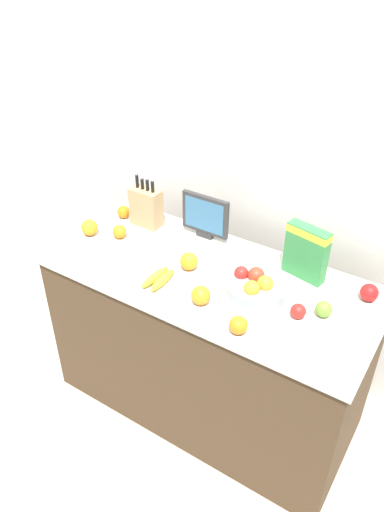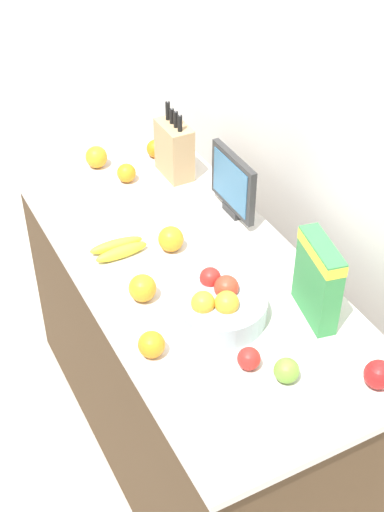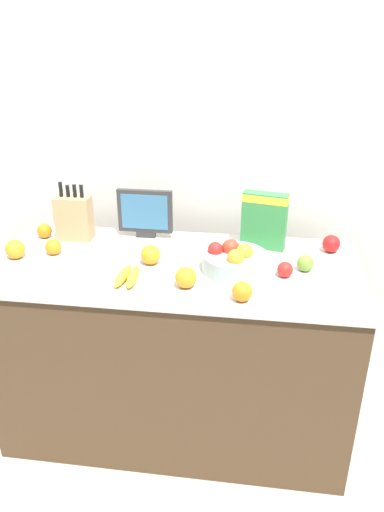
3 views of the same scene
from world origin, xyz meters
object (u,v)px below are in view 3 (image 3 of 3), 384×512
(fruit_bowl, at_px, (234,260))
(orange_by_cereal, at_px, (44,231))
(cereal_box, at_px, (264,218))
(apple_rightmost, at_px, (331,244))
(orange_front_center, at_px, (242,292))
(orange_mid_left, at_px, (15,249))
(small_monitor, at_px, (145,212))
(orange_mid_right, at_px, (151,255))
(apple_front, at_px, (285,270))
(orange_front_left, at_px, (53,247))
(apple_middle, at_px, (305,263))
(knife_block, at_px, (74,217))
(banana_bunch, at_px, (128,276))
(orange_near_bowl, at_px, (186,277))

(fruit_bowl, relative_size, orange_by_cereal, 3.87)
(cereal_box, bearing_deg, apple_rightmost, 9.97)
(orange_front_center, xyz_separation_m, orange_mid_left, (-1.05, 0.24, 0.00))
(orange_by_cereal, bearing_deg, small_monitor, 8.56)
(orange_by_cereal, bearing_deg, fruit_bowl, -13.55)
(small_monitor, height_order, orange_mid_right, small_monitor)
(apple_front, bearing_deg, orange_front_left, 175.73)
(orange_front_left, bearing_deg, apple_rightmost, 9.04)
(small_monitor, height_order, orange_mid_left, small_monitor)
(apple_middle, bearing_deg, fruit_bowl, -172.30)
(apple_rightmost, xyz_separation_m, apple_middle, (-0.13, -0.22, -0.00))
(orange_front_center, bearing_deg, apple_middle, 48.37)
(knife_block, relative_size, orange_by_cereal, 4.42)
(apple_rightmost, distance_m, orange_mid_left, 1.47)
(fruit_bowl, bearing_deg, apple_middle, 7.70)
(knife_block, bearing_deg, orange_front_left, -101.66)
(cereal_box, distance_m, orange_mid_right, 0.57)
(cereal_box, height_order, apple_rightmost, cereal_box)
(banana_bunch, distance_m, orange_front_left, 0.46)
(banana_bunch, bearing_deg, orange_front_left, 153.39)
(apple_rightmost, relative_size, orange_mid_left, 0.94)
(cereal_box, height_order, orange_front_left, cereal_box)
(apple_rightmost, bearing_deg, cereal_box, 178.48)
(cereal_box, distance_m, orange_front_left, 1.00)
(small_monitor, xyz_separation_m, orange_front_left, (-0.38, -0.26, -0.09))
(apple_rightmost, bearing_deg, banana_bunch, -154.94)
(orange_front_left, bearing_deg, orange_near_bowl, -19.08)
(knife_block, distance_m, orange_front_center, 0.99)
(apple_middle, bearing_deg, cereal_box, 129.77)
(cereal_box, bearing_deg, apple_front, -60.13)
(cereal_box, height_order, orange_front_center, cereal_box)
(banana_bunch, relative_size, orange_near_bowl, 2.17)
(orange_front_center, bearing_deg, banana_bunch, 168.36)
(orange_mid_left, bearing_deg, apple_middle, 2.32)
(fruit_bowl, bearing_deg, orange_front_center, -79.65)
(banana_bunch, distance_m, apple_rightmost, 0.97)
(small_monitor, bearing_deg, apple_middle, -19.10)
(orange_mid_right, bearing_deg, orange_mid_left, -177.46)
(orange_near_bowl, xyz_separation_m, orange_mid_right, (-0.19, 0.19, -0.00))
(apple_rightmost, bearing_deg, apple_front, -128.01)
(orange_mid_left, bearing_deg, fruit_bowl, 0.66)
(orange_front_left, bearing_deg, orange_mid_left, -157.73)
(orange_near_bowl, relative_size, orange_front_left, 1.19)
(banana_bunch, height_order, orange_front_center, orange_front_center)
(apple_middle, relative_size, orange_mid_left, 0.83)
(cereal_box, relative_size, orange_front_left, 3.63)
(apple_rightmost, relative_size, orange_mid_right, 0.93)
(knife_block, height_order, orange_front_center, knife_block)
(cereal_box, relative_size, banana_bunch, 1.41)
(apple_front, xyz_separation_m, orange_by_cereal, (-1.18, 0.26, 0.00))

